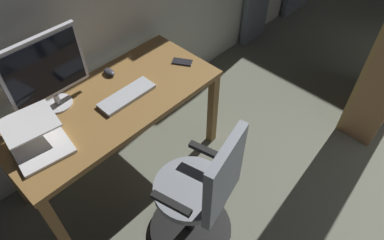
{
  "coord_description": "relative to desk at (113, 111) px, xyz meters",
  "views": [
    {
      "loc": [
        2.55,
        -1.38,
        2.28
      ],
      "look_at": [
        1.61,
        -2.28,
        0.89
      ],
      "focal_mm": 32.2,
      "sensor_mm": 36.0,
      "label": 1
    }
  ],
  "objects": [
    {
      "name": "laptop",
      "position": [
        0.51,
        0.03,
        0.15
      ],
      "size": [
        0.34,
        0.39,
        0.15
      ],
      "rotation": [
        0.0,
        0.0,
        -0.14
      ],
      "color": "white",
      "rests_on": "desk"
    },
    {
      "name": "desk",
      "position": [
        0.0,
        0.0,
        0.0
      ],
      "size": [
        1.46,
        0.67,
        0.74
      ],
      "color": "olive",
      "rests_on": "ground"
    },
    {
      "name": "computer_keyboard",
      "position": [
        -0.09,
        0.05,
        0.11
      ],
      "size": [
        0.39,
        0.14,
        0.02
      ],
      "primitive_type": "cube",
      "color": "#B7BCC1",
      "rests_on": "desk"
    },
    {
      "name": "office_chair",
      "position": [
        0.01,
        0.81,
        -0.16
      ],
      "size": [
        0.56,
        0.56,
        1.05
      ],
      "rotation": [
        0.0,
        0.0,
        3.38
      ],
      "color": "black",
      "rests_on": "ground"
    },
    {
      "name": "computer_mouse",
      "position": [
        -0.16,
        -0.22,
        0.11
      ],
      "size": [
        0.06,
        0.1,
        0.04
      ],
      "primitive_type": "ellipsoid",
      "color": "#333338",
      "rests_on": "desk"
    },
    {
      "name": "cell_phone_face_up",
      "position": [
        -0.61,
        0.05,
        0.1
      ],
      "size": [
        0.13,
        0.16,
        0.01
      ],
      "primitive_type": "cube",
      "rotation": [
        0.0,
        0.0,
        0.54
      ],
      "color": "#232328",
      "rests_on": "desk"
    },
    {
      "name": "computer_monitor",
      "position": [
        0.25,
        -0.22,
        0.37
      ],
      "size": [
        0.5,
        0.18,
        0.49
      ],
      "color": "silver",
      "rests_on": "desk"
    }
  ]
}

